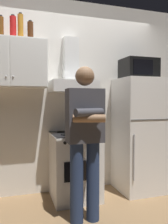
# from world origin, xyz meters

# --- Properties ---
(ground_plane) EXTENTS (7.00, 7.00, 0.00)m
(ground_plane) POSITION_xyz_m (0.00, 0.00, 0.00)
(ground_plane) COLOR olive
(back_wall_tiled) EXTENTS (4.80, 0.10, 2.70)m
(back_wall_tiled) POSITION_xyz_m (0.00, 0.60, 1.35)
(back_wall_tiled) COLOR silver
(back_wall_tiled) RESTS_ON ground_plane
(upper_cabinet) EXTENTS (0.90, 0.37, 0.60)m
(upper_cabinet) POSITION_xyz_m (-0.85, 0.37, 1.75)
(upper_cabinet) COLOR white
(stove_oven) EXTENTS (0.60, 0.62, 0.87)m
(stove_oven) POSITION_xyz_m (-0.05, 0.25, 0.43)
(stove_oven) COLOR white
(stove_oven) RESTS_ON ground_plane
(range_hood) EXTENTS (0.60, 0.44, 0.75)m
(range_hood) POSITION_xyz_m (-0.05, 0.38, 1.60)
(range_hood) COLOR white
(refrigerator) EXTENTS (0.60, 0.62, 1.60)m
(refrigerator) POSITION_xyz_m (0.90, 0.25, 0.80)
(refrigerator) COLOR white
(refrigerator) RESTS_ON ground_plane
(microwave) EXTENTS (0.48, 0.37, 0.28)m
(microwave) POSITION_xyz_m (0.90, 0.27, 1.74)
(microwave) COLOR black
(microwave) RESTS_ON refrigerator
(person_standing) EXTENTS (0.38, 0.33, 1.64)m
(person_standing) POSITION_xyz_m (-0.10, -0.36, 0.90)
(person_standing) COLOR navy
(person_standing) RESTS_ON ground_plane
(cooking_pot) EXTENTS (0.28, 0.18, 0.11)m
(cooking_pot) POSITION_xyz_m (0.08, 0.13, 0.93)
(cooking_pot) COLOR #B7BABF
(cooking_pot) RESTS_ON stove_oven
(bottle_soda_red) EXTENTS (0.08, 0.08, 0.28)m
(bottle_soda_red) POSITION_xyz_m (-0.80, 0.34, 2.18)
(bottle_soda_red) COLOR red
(bottle_soda_red) RESTS_ON upper_cabinet
(bottle_beer_brown) EXTENTS (0.06, 0.06, 0.28)m
(bottle_beer_brown) POSITION_xyz_m (-0.94, 0.38, 2.18)
(bottle_beer_brown) COLOR brown
(bottle_beer_brown) RESTS_ON upper_cabinet
(bottle_liquor_amber) EXTENTS (0.07, 0.07, 0.32)m
(bottle_liquor_amber) POSITION_xyz_m (-0.71, 0.35, 2.20)
(bottle_liquor_amber) COLOR #B7721E
(bottle_liquor_amber) RESTS_ON upper_cabinet
(bottle_rum_dark) EXTENTS (0.07, 0.07, 0.26)m
(bottle_rum_dark) POSITION_xyz_m (-0.59, 0.42, 2.17)
(bottle_rum_dark) COLOR #47230F
(bottle_rum_dark) RESTS_ON upper_cabinet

